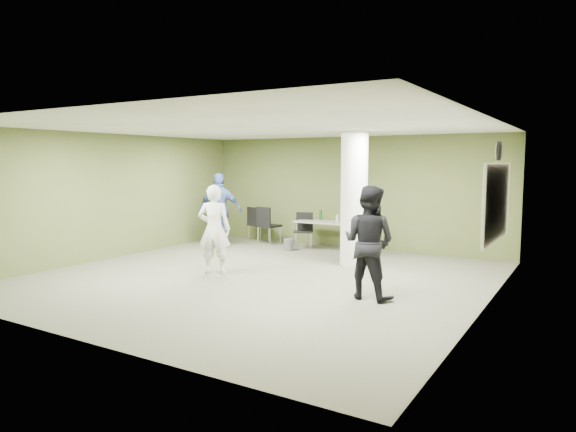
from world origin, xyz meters
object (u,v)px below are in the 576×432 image
Objects in this scene: chair_back_left at (267,222)px; man_black at (369,242)px; woman_white at (214,229)px; folding_table at (326,223)px; man_blue at (220,210)px.

man_black is (4.34, -3.65, 0.31)m from chair_back_left.
woman_white reaches higher than chair_back_left.
chair_back_left reaches higher than folding_table.
man_black reaches higher than woman_white.
woman_white is (-0.64, -3.51, 0.20)m from folding_table.
folding_table is at bearing -48.64° from man_black.
man_black is at bearing 151.52° from woman_white.
chair_back_left is at bearing -98.15° from woman_white.
man_black reaches higher than chair_back_left.
woman_white is at bearing 115.92° from chair_back_left.
man_blue is at bearing -21.89° from man_black.
woman_white is (1.06, -3.46, 0.28)m from chair_back_left.
man_black is at bearing 148.85° from chair_back_left.
man_black reaches higher than folding_table.
man_black is (3.28, -0.19, 0.04)m from woman_white.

